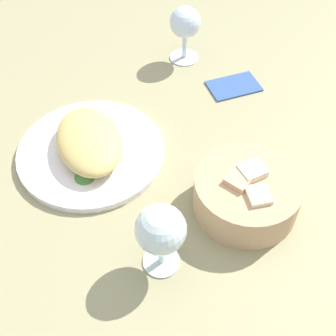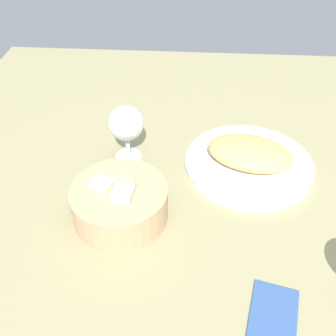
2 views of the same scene
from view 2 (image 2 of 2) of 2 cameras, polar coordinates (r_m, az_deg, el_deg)
ground_plane at (r=78.83cm, az=8.28°, el=-5.70°), size 140.00×140.00×2.00cm
plate at (r=87.00cm, az=11.71°, el=0.62°), size 27.80×27.80×1.40cm
omelette at (r=85.13cm, az=11.97°, el=2.17°), size 20.74×16.22×4.62cm
lettuce_garnish at (r=88.62cm, az=8.34°, el=3.16°), size 3.80×3.80×1.49cm
bread_basket at (r=73.03cm, az=-7.08°, el=-5.01°), size 17.90×17.90×8.15cm
wine_glass_near at (r=83.36cm, az=-6.17°, el=6.32°), size 7.62×7.62×13.04cm
folded_napkin at (r=64.77cm, az=15.22°, el=-20.17°), size 9.37×12.33×0.80cm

